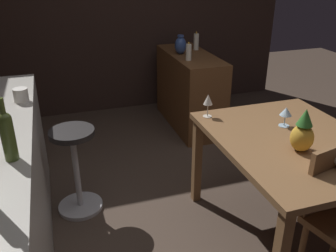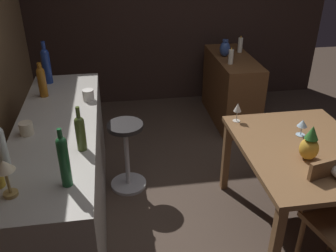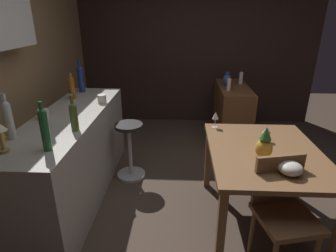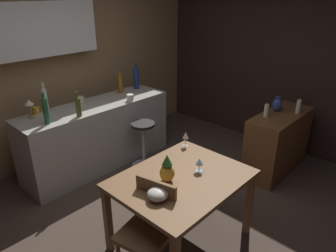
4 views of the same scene
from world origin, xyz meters
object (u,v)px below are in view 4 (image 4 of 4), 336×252
Objects in this scene: wine_bottle_cobalt at (136,77)px; wine_glass_left at (199,162)px; wine_bottle_clear at (45,98)px; vase_ceramic_blue at (277,104)px; cup_white at (130,98)px; pineapple_centerpiece at (167,170)px; bar_stool at (144,144)px; dining_table at (181,185)px; sideboard_cabinet at (278,142)px; pillar_candle_tall at (266,110)px; wine_bottle_olive at (78,106)px; cup_cream at (80,100)px; counter_lamp at (29,105)px; wine_glass_right at (185,136)px; chair_near_window at (149,226)px; fruit_bowl at (158,194)px; wine_bottle_green at (45,109)px; cup_mustard at (36,110)px; wine_bottle_amber at (120,83)px; pillar_candle_short at (298,107)px.

wine_glass_left is at bearing -116.90° from wine_bottle_cobalt.
vase_ceramic_blue is at bearing -42.52° from wine_bottle_clear.
pineapple_centerpiece is at bearing -120.23° from cup_white.
pineapple_centerpiece is (-0.32, 0.11, 0.01)m from wine_glass_left.
bar_stool is 1.70× the size of wine_bottle_cobalt.
wine_bottle_clear is at bearing 96.04° from dining_table.
sideboard_cabinet is 8.24× the size of wine_glass_left.
pillar_candle_tall is (1.91, -1.98, -0.17)m from wine_bottle_clear.
wine_bottle_olive reaches higher than cup_cream.
cup_white reaches higher than bar_stool.
pineapple_centerpiece is 1.15× the size of counter_lamp.
wine_glass_right is 1.86m from counter_lamp.
wine_bottle_cobalt is at bearing 50.35° from chair_near_window.
fruit_bowl is 1.32× the size of cup_cream.
wine_bottle_green is 2.87m from vase_ceramic_blue.
wine_glass_right is at bearing 23.55° from chair_near_window.
fruit_bowl is (-0.56, -0.02, -0.05)m from wine_glass_left.
cup_mustard is 0.59× the size of vase_ceramic_blue.
cup_cream is (-1.67, 2.06, 0.54)m from sideboard_cabinet.
cup_white is at bearing -139.97° from wine_bottle_cobalt.
sideboard_cabinet is 4.82× the size of counter_lamp.
chair_near_window is (-0.45, -0.04, -0.16)m from dining_table.
wine_bottle_cobalt reaches higher than wine_bottle_amber.
wine_bottle_clear reaches higher than cup_mustard.
vase_ceramic_blue is (1.47, -0.33, 0.05)m from wine_glass_right.
chair_near_window is at bearing -126.69° from cup_white.
wine_bottle_amber reaches higher than pillar_candle_tall.
wine_bottle_clear is at bearing 133.84° from pillar_candle_tall.
fruit_bowl is 0.92× the size of pillar_candle_tall.
cup_cream is at bearing 83.08° from dining_table.
dining_table is 1.79m from cup_white.
sideboard_cabinet is 2.80× the size of wine_bottle_cobalt.
cup_white is 0.69× the size of pillar_candle_tall.
bar_stool is at bearing 68.59° from wine_glass_left.
cup_cream is at bearing 73.39° from fruit_bowl.
wine_glass_right is at bearing 163.20° from sideboard_cabinet.
pineapple_centerpiece reaches higher than cup_cream.
bar_stool is (-1.20, 1.36, -0.05)m from sideboard_cabinet.
cup_cream is 0.70m from counter_lamp.
wine_bottle_olive reaches higher than dining_table.
pillar_candle_tall is at bearing 148.64° from pillar_candle_short.
cup_mustard is (-0.83, 1.69, 0.08)m from wine_glass_right.
pillar_candle_tall reaches higher than cup_cream.
cup_cream is at bearing 131.26° from vase_ceramic_blue.
wine_bottle_green is at bearing 143.15° from pillar_candle_short.
cup_mustard is (-0.32, 0.46, -0.09)m from wine_bottle_olive.
cup_cream is at bearing 130.13° from pillar_candle_short.
pillar_candle_short is at bearing -40.48° from counter_lamp.
wine_bottle_green reaches higher than wine_glass_right.
sideboard_cabinet is at bearing -50.90° from cup_cream.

